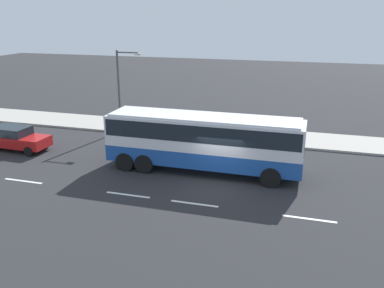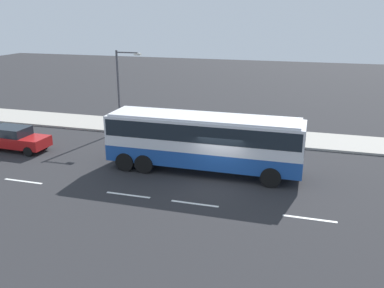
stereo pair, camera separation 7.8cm
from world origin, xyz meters
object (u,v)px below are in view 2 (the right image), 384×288
Objects in this scene: coach_bus at (203,137)px; pedestrian_near_curb at (243,126)px; car_red_compact at (14,138)px; street_lamp at (121,84)px.

coach_bus is 6.61m from pedestrian_near_curb.
coach_bus is 2.49× the size of car_red_compact.
coach_bus is 6.34× the size of pedestrian_near_curb.
pedestrian_near_curb reaches higher than car_red_compact.
car_red_compact is 2.55× the size of pedestrian_near_curb.
street_lamp is (-9.35, -0.07, 2.54)m from pedestrian_near_curb.
street_lamp reaches higher than pedestrian_near_curb.
coach_bus reaches higher than pedestrian_near_curb.
coach_bus is at bearing 0.45° from car_red_compact.
pedestrian_near_curb is at bearing 0.44° from street_lamp.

